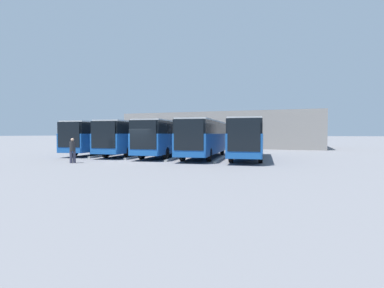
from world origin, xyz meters
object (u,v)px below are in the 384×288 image
Objects in this scene: pedestrian at (73,150)px; bus_3 at (134,137)px; bus_1 at (205,137)px; bus_0 at (248,137)px; bus_2 at (167,137)px; bus_4 at (104,137)px.

bus_3 is at bearing -131.99° from pedestrian.
bus_0 is at bearing 174.57° from bus_1.
bus_1 is 1.00× the size of bus_2.
bus_0 is at bearing 169.61° from bus_4.
bus_2 is 1.00× the size of bus_3.
pedestrian is (-4.04, 9.14, -0.86)m from bus_4.
bus_0 is 1.00× the size of bus_3.
pedestrian is (11.32, 8.11, -0.86)m from bus_0.
bus_0 and bus_4 have the same top height.
bus_0 is 15.40m from bus_4.
bus_2 is at bearing -156.62° from pedestrian.
bus_0 is 1.00× the size of bus_4.
bus_2 is 1.00× the size of bus_4.
bus_1 is 11.01m from pedestrian.
bus_1 is at bearing 167.36° from bus_2.
pedestrian is at bearing 40.49° from bus_1.
pedestrian is at bearing 107.30° from bus_4.
bus_0 is at bearing 170.95° from bus_2.
bus_2 is at bearing 168.46° from bus_3.
bus_1 is at bearing 167.97° from bus_4.
bus_1 and bus_4 have the same top height.
bus_1 is at bearing 167.91° from bus_3.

